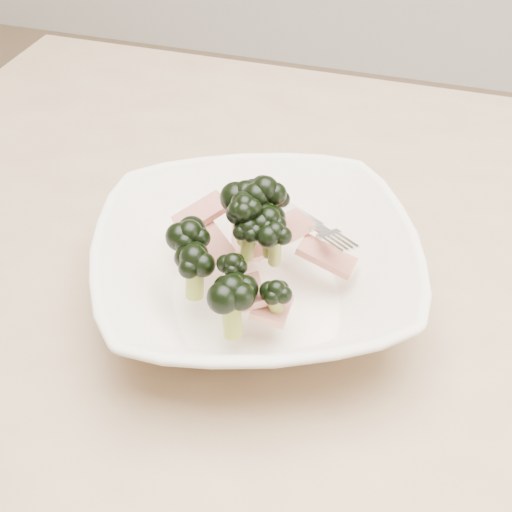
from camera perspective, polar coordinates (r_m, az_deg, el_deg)
name	(u,v)px	position (r m, az deg, el deg)	size (l,w,h in m)	color
dining_table	(373,339)	(0.77, 9.33, -6.54)	(1.20, 0.80, 0.75)	tan
broccoli_dish	(255,266)	(0.63, -0.09, -0.81)	(0.37, 0.37, 0.13)	white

